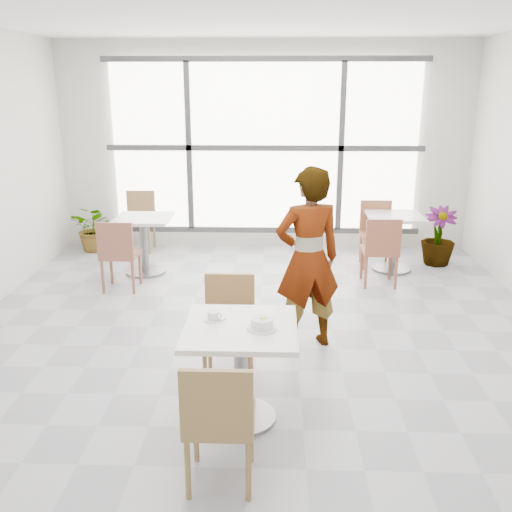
{
  "coord_description": "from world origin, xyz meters",
  "views": [
    {
      "loc": [
        0.15,
        -4.85,
        2.39
      ],
      "look_at": [
        0.0,
        -0.3,
        1.0
      ],
      "focal_mm": 39.67,
      "sensor_mm": 36.0,
      "label": 1
    }
  ],
  "objects_px": {
    "coffee_cup": "(213,317)",
    "plant_right": "(438,236)",
    "main_table": "(241,355)",
    "chair_near": "(219,417)",
    "bg_chair_right_far": "(376,229)",
    "person": "(308,259)",
    "bg_table_left": "(144,237)",
    "bg_chair_left_near": "(118,251)",
    "chair_far": "(229,320)",
    "bg_table_right": "(394,234)",
    "bg_chair_right_near": "(381,247)",
    "oatmeal_bowl": "(262,323)",
    "plant_left": "(94,228)",
    "bg_chair_left_far": "(140,217)"
  },
  "relations": [
    {
      "from": "chair_far",
      "to": "bg_table_right",
      "type": "bearing_deg",
      "value": 56.2
    },
    {
      "from": "plant_right",
      "to": "bg_chair_right_near",
      "type": "bearing_deg",
      "value": -135.82
    },
    {
      "from": "person",
      "to": "plant_left",
      "type": "relative_size",
      "value": 2.47
    },
    {
      "from": "bg_table_right",
      "to": "plant_left",
      "type": "bearing_deg",
      "value": 169.83
    },
    {
      "from": "bg_table_right",
      "to": "bg_chair_right_near",
      "type": "bearing_deg",
      "value": -113.25
    },
    {
      "from": "bg_table_right",
      "to": "oatmeal_bowl",
      "type": "bearing_deg",
      "value": -114.43
    },
    {
      "from": "oatmeal_bowl",
      "to": "bg_table_left",
      "type": "distance_m",
      "value": 3.78
    },
    {
      "from": "chair_near",
      "to": "chair_far",
      "type": "relative_size",
      "value": 1.0
    },
    {
      "from": "chair_far",
      "to": "plant_left",
      "type": "distance_m",
      "value": 4.33
    },
    {
      "from": "coffee_cup",
      "to": "plant_right",
      "type": "relative_size",
      "value": 0.2
    },
    {
      "from": "bg_chair_right_near",
      "to": "bg_chair_right_far",
      "type": "xyz_separation_m",
      "value": [
        0.1,
        0.91,
        0.0
      ]
    },
    {
      "from": "chair_far",
      "to": "plant_left",
      "type": "height_order",
      "value": "chair_far"
    },
    {
      "from": "bg_chair_left_far",
      "to": "chair_far",
      "type": "bearing_deg",
      "value": -66.68
    },
    {
      "from": "chair_near",
      "to": "bg_chair_left_far",
      "type": "height_order",
      "value": "same"
    },
    {
      "from": "bg_chair_right_near",
      "to": "coffee_cup",
      "type": "bearing_deg",
      "value": 58.71
    },
    {
      "from": "bg_table_right",
      "to": "plant_right",
      "type": "bearing_deg",
      "value": 21.0
    },
    {
      "from": "bg_chair_left_near",
      "to": "plant_left",
      "type": "relative_size",
      "value": 1.26
    },
    {
      "from": "bg_table_left",
      "to": "plant_right",
      "type": "xyz_separation_m",
      "value": [
        3.93,
        0.49,
        -0.09
      ]
    },
    {
      "from": "chair_near",
      "to": "bg_chair_right_near",
      "type": "xyz_separation_m",
      "value": [
        1.61,
        3.69,
        0.0
      ]
    },
    {
      "from": "bg_table_left",
      "to": "bg_chair_left_near",
      "type": "xyz_separation_m",
      "value": [
        -0.15,
        -0.69,
        0.01
      ]
    },
    {
      "from": "bg_chair_left_far",
      "to": "plant_right",
      "type": "xyz_separation_m",
      "value": [
        4.24,
        -0.62,
        -0.1
      ]
    },
    {
      "from": "person",
      "to": "bg_chair_right_far",
      "type": "relative_size",
      "value": 1.96
    },
    {
      "from": "coffee_cup",
      "to": "bg_chair_right_near",
      "type": "relative_size",
      "value": 0.18
    },
    {
      "from": "chair_far",
      "to": "bg_chair_right_near",
      "type": "relative_size",
      "value": 1.0
    },
    {
      "from": "oatmeal_bowl",
      "to": "coffee_cup",
      "type": "height_order",
      "value": "oatmeal_bowl"
    },
    {
      "from": "bg_table_left",
      "to": "plant_right",
      "type": "bearing_deg",
      "value": 7.14
    },
    {
      "from": "chair_far",
      "to": "bg_chair_left_far",
      "type": "height_order",
      "value": "same"
    },
    {
      "from": "main_table",
      "to": "chair_near",
      "type": "distance_m",
      "value": 0.77
    },
    {
      "from": "bg_chair_left_far",
      "to": "plant_left",
      "type": "height_order",
      "value": "bg_chair_left_far"
    },
    {
      "from": "oatmeal_bowl",
      "to": "bg_table_left",
      "type": "relative_size",
      "value": 0.28
    },
    {
      "from": "bg_chair_right_far",
      "to": "plant_left",
      "type": "relative_size",
      "value": 1.26
    },
    {
      "from": "bg_chair_right_far",
      "to": "bg_chair_left_far",
      "type": "bearing_deg",
      "value": 169.56
    },
    {
      "from": "chair_near",
      "to": "plant_right",
      "type": "distance_m",
      "value": 5.27
    },
    {
      "from": "main_table",
      "to": "chair_far",
      "type": "height_order",
      "value": "chair_far"
    },
    {
      "from": "bg_chair_left_far",
      "to": "plant_right",
      "type": "bearing_deg",
      "value": -8.28
    },
    {
      "from": "person",
      "to": "bg_chair_left_far",
      "type": "relative_size",
      "value": 1.96
    },
    {
      "from": "chair_far",
      "to": "coffee_cup",
      "type": "height_order",
      "value": "chair_far"
    },
    {
      "from": "bg_table_left",
      "to": "bg_chair_left_near",
      "type": "relative_size",
      "value": 0.86
    },
    {
      "from": "chair_near",
      "to": "oatmeal_bowl",
      "type": "distance_m",
      "value": 0.81
    },
    {
      "from": "coffee_cup",
      "to": "plant_right",
      "type": "xyz_separation_m",
      "value": [
        2.67,
        3.75,
        -0.38
      ]
    },
    {
      "from": "coffee_cup",
      "to": "plant_left",
      "type": "relative_size",
      "value": 0.23
    },
    {
      "from": "plant_right",
      "to": "chair_near",
      "type": "bearing_deg",
      "value": -118.99
    },
    {
      "from": "main_table",
      "to": "coffee_cup",
      "type": "distance_m",
      "value": 0.34
    },
    {
      "from": "bg_table_right",
      "to": "bg_chair_left_near",
      "type": "xyz_separation_m",
      "value": [
        -3.42,
        -0.93,
        0.01
      ]
    },
    {
      "from": "bg_chair_left_far",
      "to": "bg_chair_right_far",
      "type": "relative_size",
      "value": 1.0
    },
    {
      "from": "bg_table_left",
      "to": "plant_left",
      "type": "distance_m",
      "value": 1.4
    },
    {
      "from": "bg_chair_right_far",
      "to": "person",
      "type": "bearing_deg",
      "value": -112.8
    },
    {
      "from": "plant_left",
      "to": "plant_right",
      "type": "distance_m",
      "value": 4.92
    },
    {
      "from": "coffee_cup",
      "to": "plant_left",
      "type": "bearing_deg",
      "value": 117.61
    },
    {
      "from": "main_table",
      "to": "chair_near",
      "type": "height_order",
      "value": "chair_near"
    }
  ]
}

